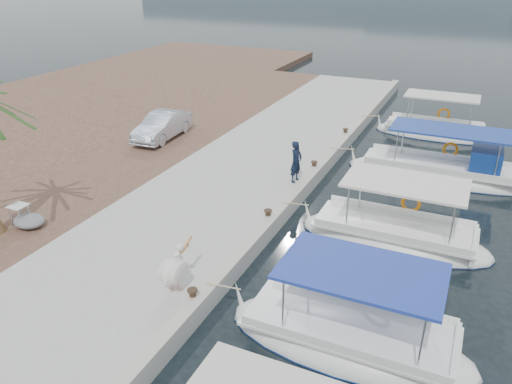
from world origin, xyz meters
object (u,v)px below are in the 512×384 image
pelican (174,270)px  fisherman (296,162)px  fishing_caique_d (441,174)px  fishing_caique_b (348,340)px  fishing_caique_c (393,238)px  fishing_caique_e (433,134)px  parked_car (162,126)px

pelican → fisherman: 8.20m
fishing_caique_d → pelican: bearing=-114.9°
fisherman → fishing_caique_b: bearing=-139.3°
fishing_caique_d → fisherman: bearing=-142.7°
fishing_caique_b → fisherman: 8.98m
fishing_caique_c → fisherman: fishing_caique_c is taller
fisherman → fishing_caique_d: bearing=-40.9°
pelican → fisherman: fisherman is taller
fisherman → fishing_caique_e: bearing=-11.6°
fishing_caique_d → parked_car: bearing=-172.7°
fishing_caique_b → fishing_caique_c: bearing=89.2°
fishing_caique_c → fisherman: bearing=152.1°
pelican → fisherman: size_ratio=0.92×
fishing_caique_d → pelican: (-5.65, -12.17, 0.94)m
fishing_caique_b → parked_car: 15.87m
fisherman → parked_car: fisherman is taller
fishing_caique_d → fishing_caique_e: (-0.97, 5.87, -0.06)m
fishing_caique_e → fishing_caique_b: bearing=-89.9°
fishing_caique_b → fisherman: size_ratio=3.67×
fishing_caique_b → pelican: fishing_caique_b is taller
parked_car → fishing_caique_d: bearing=4.0°
fishing_caique_b → fishing_caique_e: bearing=90.1°
parked_car → fishing_caique_c: bearing=-23.9°
fishing_caique_c → fishing_caique_e: size_ratio=1.04×
fisherman → parked_car: bearing=85.7°
fishing_caique_c → fishing_caique_e: 12.17m
fisherman → pelican: bearing=-171.1°
fishing_caique_c → parked_car: size_ratio=1.64×
parked_car → fishing_caique_e: bearing=28.5°
fishing_caique_b → parked_car: size_ratio=1.60×
fishing_caique_d → parked_car: fishing_caique_d is taller
fishing_caique_b → pelican: 4.84m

